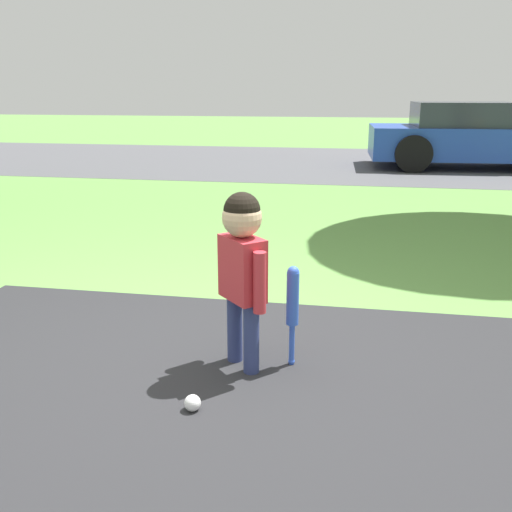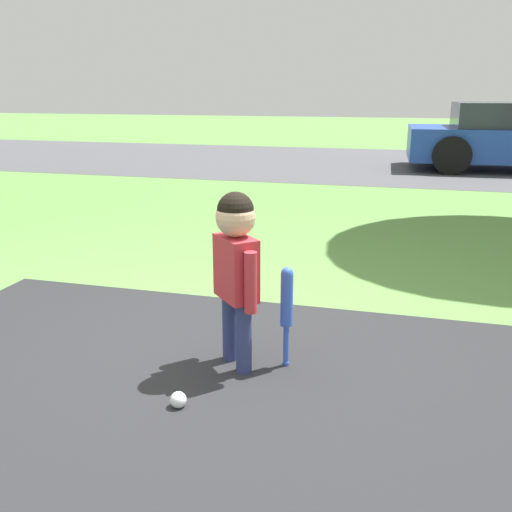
{
  "view_description": "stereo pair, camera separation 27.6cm",
  "coord_description": "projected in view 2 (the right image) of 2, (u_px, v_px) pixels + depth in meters",
  "views": [
    {
      "loc": [
        0.94,
        -2.77,
        1.46
      ],
      "look_at": [
        0.36,
        0.42,
        0.52
      ],
      "focal_mm": 40.0,
      "sensor_mm": 36.0,
      "label": 1
    },
    {
      "loc": [
        1.21,
        -2.71,
        1.46
      ],
      "look_at": [
        0.36,
        0.42,
        0.52
      ],
      "focal_mm": 40.0,
      "sensor_mm": 36.0,
      "label": 2
    }
  ],
  "objects": [
    {
      "name": "sports_ball",
      "position": [
        178.0,
        400.0,
        2.72
      ],
      "size": [
        0.08,
        0.08,
        0.08
      ],
      "color": "white",
      "rests_on": "ground"
    },
    {
      "name": "ground_plane",
      "position": [
        175.0,
        359.0,
        3.22
      ],
      "size": [
        60.0,
        60.0,
        0.0
      ],
      "primitive_type": "plane",
      "color": "#5B8C42"
    },
    {
      "name": "parked_car",
      "position": [
        512.0,
        138.0,
        10.62
      ],
      "size": [
        3.88,
        2.06,
        1.24
      ],
      "rotation": [
        0.0,
        0.0,
        0.05
      ],
      "color": "#2347AD",
      "rests_on": "ground"
    },
    {
      "name": "street_strip",
      "position": [
        351.0,
        163.0,
        11.87
      ],
      "size": [
        40.0,
        6.0,
        0.01
      ],
      "color": "#4C4C51",
      "rests_on": "ground"
    },
    {
      "name": "child",
      "position": [
        236.0,
        256.0,
        2.97
      ],
      "size": [
        0.29,
        0.31,
        0.97
      ],
      "rotation": [
        0.0,
        0.0,
        -0.81
      ],
      "color": "navy",
      "rests_on": "ground"
    },
    {
      "name": "baseball_bat",
      "position": [
        287.0,
        303.0,
        3.04
      ],
      "size": [
        0.07,
        0.07,
        0.57
      ],
      "color": "blue",
      "rests_on": "ground"
    }
  ]
}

